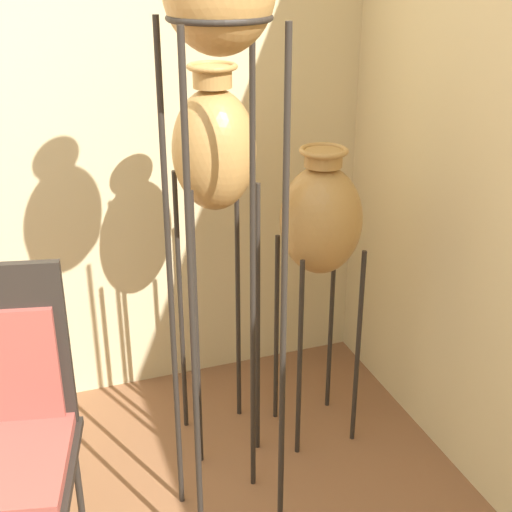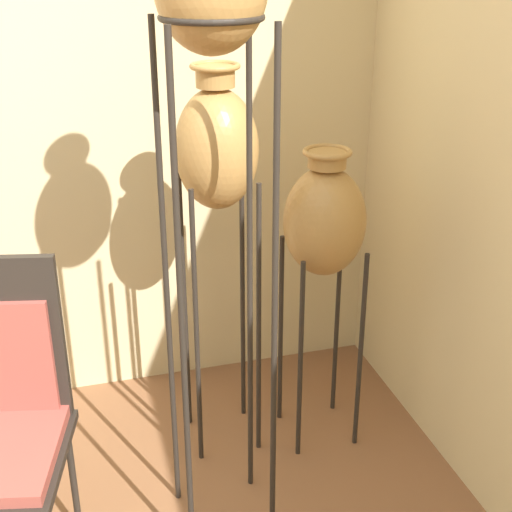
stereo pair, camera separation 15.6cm
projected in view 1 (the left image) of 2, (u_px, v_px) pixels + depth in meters
The scene contains 3 objects.
vase_stand_tall at pixel (219, 5), 1.94m from camera, with size 0.32×0.32×2.17m.
vase_stand_medium at pixel (214, 155), 2.61m from camera, with size 0.31×0.31×1.60m.
vase_stand_short at pixel (321, 222), 2.78m from camera, with size 0.32×0.32×1.28m.
Camera 1 is at (0.28, -1.14, 1.99)m, focal length 50.00 mm.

